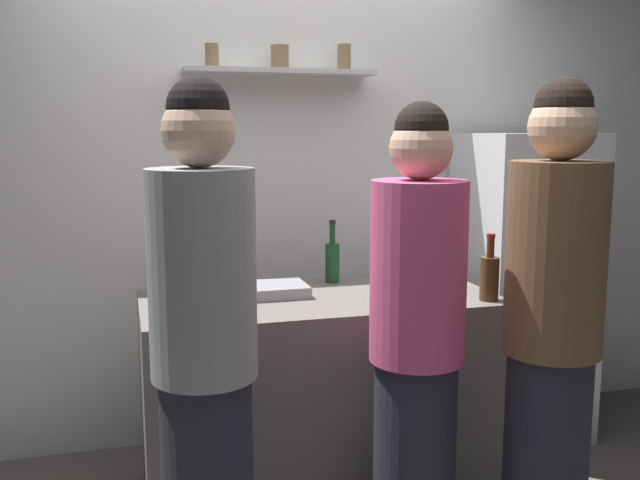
{
  "coord_description": "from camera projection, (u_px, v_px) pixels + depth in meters",
  "views": [
    {
      "loc": [
        -0.78,
        -2.41,
        1.62
      ],
      "look_at": [
        0.04,
        0.5,
        1.15
      ],
      "focal_mm": 39.88,
      "sensor_mm": 36.0,
      "label": 1
    }
  ],
  "objects": [
    {
      "name": "refrigerator",
      "position": [
        522.0,
        286.0,
        3.77
      ],
      "size": [
        0.6,
        0.61,
        1.61
      ],
      "color": "white",
      "rests_on": "ground"
    },
    {
      "name": "person_brown_jacket",
      "position": [
        552.0,
        337.0,
        2.49
      ],
      "size": [
        0.34,
        0.34,
        1.8
      ],
      "rotation": [
        0.0,
        0.0,
        3.83
      ],
      "color": "#262633",
      "rests_on": "ground"
    },
    {
      "name": "person_grey_hoodie",
      "position": [
        205.0,
        360.0,
        2.27
      ],
      "size": [
        0.34,
        0.34,
        1.79
      ],
      "rotation": [
        0.0,
        0.0,
        5.67
      ],
      "color": "#262633",
      "rests_on": "ground"
    },
    {
      "name": "wine_bottle_amber_glass",
      "position": [
        489.0,
        276.0,
        3.01
      ],
      "size": [
        0.08,
        0.08,
        0.29
      ],
      "color": "#472814",
      "rests_on": "counter"
    },
    {
      "name": "back_wall_assembly",
      "position": [
        274.0,
        191.0,
        3.74
      ],
      "size": [
        4.8,
        0.32,
        2.6
      ],
      "color": "white",
      "rests_on": "ground"
    },
    {
      "name": "water_bottle_plastic",
      "position": [
        416.0,
        265.0,
        3.21
      ],
      "size": [
        0.1,
        0.1,
        0.25
      ],
      "color": "silver",
      "rests_on": "counter"
    },
    {
      "name": "counter",
      "position": [
        320.0,
        396.0,
        3.16
      ],
      "size": [
        1.53,
        0.71,
        0.9
      ],
      "primitive_type": "cube",
      "color": "#66605B",
      "rests_on": "ground"
    },
    {
      "name": "baking_pan",
      "position": [
        267.0,
        290.0,
        3.1
      ],
      "size": [
        0.34,
        0.24,
        0.05
      ],
      "primitive_type": "cube",
      "color": "gray",
      "rests_on": "counter"
    },
    {
      "name": "utensil_holder",
      "position": [
        168.0,
        282.0,
        3.09
      ],
      "size": [
        0.12,
        0.12,
        0.22
      ],
      "color": "#B2B2B7",
      "rests_on": "counter"
    },
    {
      "name": "wine_bottle_green_glass",
      "position": [
        332.0,
        260.0,
        3.37
      ],
      "size": [
        0.07,
        0.07,
        0.3
      ],
      "color": "#19471E",
      "rests_on": "counter"
    },
    {
      "name": "person_pink_top",
      "position": [
        417.0,
        347.0,
        2.53
      ],
      "size": [
        0.34,
        0.34,
        1.72
      ],
      "rotation": [
        0.0,
        0.0,
        0.42
      ],
      "color": "#262633",
      "rests_on": "ground"
    }
  ]
}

